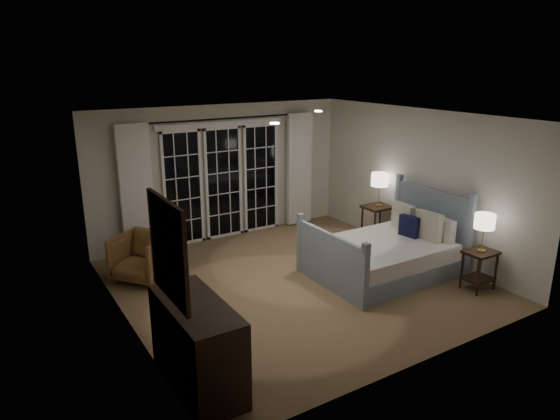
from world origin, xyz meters
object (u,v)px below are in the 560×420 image
lamp_left (485,222)px  lamp_right (380,180)px  armchair (142,257)px  dresser (197,345)px  nightstand_right (378,218)px  bed (386,254)px  nightstand_left (479,264)px

lamp_left → lamp_right: bearing=87.3°
armchair → dresser: (-0.31, -2.91, 0.11)m
nightstand_right → armchair: size_ratio=0.89×
bed → nightstand_right: bearing=53.1°
bed → lamp_left: size_ratio=3.82×
bed → nightstand_right: size_ratio=3.07×
lamp_left → nightstand_left: bearing=-90.0°
lamp_left → lamp_right: lamp_right is taller
nightstand_right → lamp_right: (-0.00, -0.00, 0.72)m
bed → dresser: (-3.65, -1.12, 0.15)m
nightstand_right → dresser: bearing=-153.3°
nightstand_right → dresser: 5.05m
nightstand_right → lamp_right: bearing=-159.4°
lamp_right → bed: bearing=-126.9°
dresser → bed: bearing=17.1°
nightstand_left → armchair: bearing=144.2°
nightstand_right → lamp_left: size_ratio=1.24×
lamp_right → dresser: size_ratio=0.46×
bed → dresser: bed is taller
nightstand_left → lamp_left: lamp_left is taller
dresser → armchair: bearing=84.0°
bed → nightstand_left: 1.38m
nightstand_left → bed: bearing=123.0°
lamp_left → dresser: size_ratio=0.43×
nightstand_right → armchair: 4.25m
lamp_left → nightstand_right: bearing=87.3°
lamp_left → lamp_right: (0.11, 2.30, 0.14)m
bed → nightstand_right: (0.86, 1.14, 0.14)m
lamp_left → lamp_right: 2.31m
nightstand_right → dresser: dresser is taller
bed → nightstand_left: bearing=-57.0°
lamp_right → dresser: bearing=-153.3°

